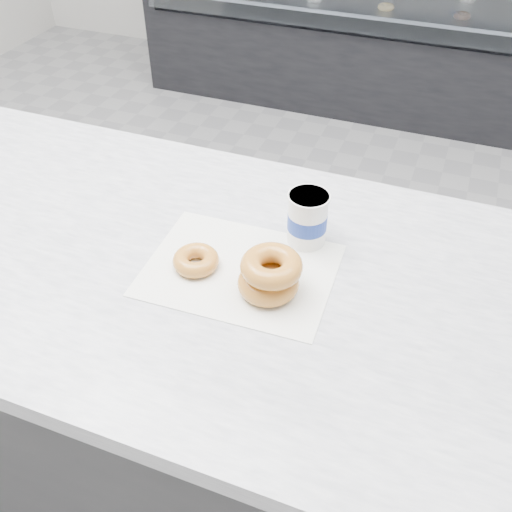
{
  "coord_description": "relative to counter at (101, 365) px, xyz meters",
  "views": [
    {
      "loc": [
        0.69,
        -1.31,
        1.6
      ],
      "look_at": [
        0.41,
        -0.58,
        0.92
      ],
      "focal_mm": 40.0,
      "sensor_mm": 36.0,
      "label": 1
    }
  ],
  "objects": [
    {
      "name": "ground",
      "position": [
        0.0,
        0.6,
        -0.45
      ],
      "size": [
        5.0,
        5.0,
        0.0
      ],
      "primitive_type": "plane",
      "color": "#979799",
      "rests_on": "ground"
    },
    {
      "name": "counter",
      "position": [
        0.0,
        0.0,
        0.0
      ],
      "size": [
        3.06,
        0.76,
        0.9
      ],
      "color": "#333335",
      "rests_on": "ground"
    },
    {
      "name": "wax_paper",
      "position": [
        0.39,
        0.0,
        0.45
      ],
      "size": [
        0.35,
        0.27,
        0.0
      ],
      "primitive_type": "cube",
      "rotation": [
        0.0,
        0.0,
        0.04
      ],
      "color": "silver",
      "rests_on": "counter"
    },
    {
      "name": "coffee_cup",
      "position": [
        0.48,
        0.13,
        0.5
      ],
      "size": [
        0.09,
        0.09,
        0.11
      ],
      "rotation": [
        0.0,
        0.0,
        0.28
      ],
      "color": "white",
      "rests_on": "counter"
    },
    {
      "name": "donut_stack",
      "position": [
        0.46,
        -0.03,
        0.49
      ],
      "size": [
        0.14,
        0.14,
        0.07
      ],
      "color": "#BA7933",
      "rests_on": "wax_paper"
    },
    {
      "name": "donut_single",
      "position": [
        0.31,
        -0.02,
        0.46
      ],
      "size": [
        0.1,
        0.1,
        0.03
      ],
      "primitive_type": "torus",
      "rotation": [
        0.0,
        0.0,
        -0.16
      ],
      "color": "#BA7933",
      "rests_on": "wax_paper"
    },
    {
      "name": "display_case",
      "position": [
        0.0,
        2.72,
        0.04
      ],
      "size": [
        2.4,
        0.74,
        1.25
      ],
      "color": "black",
      "rests_on": "ground"
    }
  ]
}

